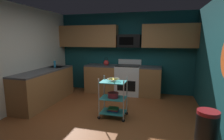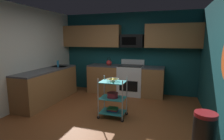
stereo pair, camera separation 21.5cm
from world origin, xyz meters
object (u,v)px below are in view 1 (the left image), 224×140
(rolling_cart, at_px, (113,98))
(mixing_bowl_large, at_px, (113,95))
(dish_soap_bottle, at_px, (55,64))
(microwave, at_px, (129,41))
(trash_can, at_px, (207,131))
(book_stack, at_px, (113,109))
(oven_range, at_px, (128,80))
(kettle, at_px, (106,63))
(fruit_bowl, at_px, (113,79))

(rolling_cart, bearing_deg, mixing_bowl_large, -180.00)
(rolling_cart, distance_m, dish_soap_bottle, 2.34)
(microwave, height_order, trash_can, microwave)
(book_stack, bearing_deg, rolling_cart, 0.00)
(oven_range, xyz_separation_m, book_stack, (-0.02, -1.82, -0.30))
(kettle, bearing_deg, book_stack, -68.75)
(mixing_bowl_large, xyz_separation_m, book_stack, (0.00, 0.00, -0.34))
(rolling_cart, bearing_deg, book_stack, 180.00)
(book_stack, relative_size, trash_can, 0.38)
(book_stack, distance_m, dish_soap_bottle, 2.42)
(oven_range, height_order, dish_soap_bottle, dish_soap_bottle)
(kettle, bearing_deg, fruit_bowl, -68.75)
(rolling_cart, bearing_deg, dish_soap_bottle, 155.04)
(mixing_bowl_large, relative_size, dish_soap_bottle, 1.26)
(mixing_bowl_large, height_order, book_stack, mixing_bowl_large)
(oven_range, bearing_deg, mixing_bowl_large, -90.76)
(mixing_bowl_large, bearing_deg, fruit_bowl, 0.00)
(rolling_cart, height_order, fruit_bowl, rolling_cart)
(oven_range, distance_m, microwave, 1.23)
(microwave, height_order, book_stack, microwave)
(book_stack, bearing_deg, mixing_bowl_large, -180.00)
(rolling_cart, height_order, book_stack, rolling_cart)
(fruit_bowl, bearing_deg, dish_soap_bottle, 155.04)
(mixing_bowl_large, height_order, trash_can, trash_can)
(microwave, bearing_deg, book_stack, -90.62)
(rolling_cart, xyz_separation_m, dish_soap_bottle, (-2.06, 0.96, 0.57))
(mixing_bowl_large, bearing_deg, oven_range, 89.24)
(fruit_bowl, distance_m, mixing_bowl_large, 0.36)
(mixing_bowl_large, height_order, kettle, kettle)
(microwave, relative_size, trash_can, 1.06)
(book_stack, xyz_separation_m, trash_can, (1.73, -0.82, 0.15))
(microwave, bearing_deg, mixing_bowl_large, -90.71)
(rolling_cart, xyz_separation_m, book_stack, (-0.00, 0.00, -0.28))
(kettle, bearing_deg, microwave, 8.48)
(mixing_bowl_large, height_order, dish_soap_bottle, dish_soap_bottle)
(trash_can, bearing_deg, fruit_bowl, 154.57)
(dish_soap_bottle, bearing_deg, microwave, 24.95)
(fruit_bowl, distance_m, dish_soap_bottle, 2.28)
(mixing_bowl_large, bearing_deg, book_stack, 0.00)
(oven_range, xyz_separation_m, trash_can, (1.71, -2.65, -0.15))
(microwave, xyz_separation_m, trash_can, (1.71, -2.75, -1.37))
(kettle, bearing_deg, trash_can, -47.27)
(microwave, xyz_separation_m, kettle, (-0.73, -0.11, -0.70))
(fruit_bowl, xyz_separation_m, kettle, (-0.71, 1.82, 0.12))
(oven_range, distance_m, book_stack, 1.85)
(fruit_bowl, relative_size, kettle, 1.03)
(mixing_bowl_large, relative_size, trash_can, 0.38)
(rolling_cart, relative_size, mixing_bowl_large, 3.63)
(microwave, distance_m, mixing_bowl_large, 2.26)
(book_stack, height_order, kettle, kettle)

